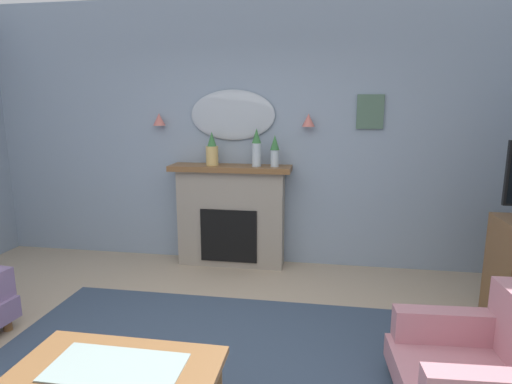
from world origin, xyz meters
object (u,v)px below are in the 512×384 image
Objects in this scene: mantel_vase_centre at (212,151)px; wall_sconce_right at (308,120)px; wall_mirror at (233,115)px; mantel_vase_right at (257,147)px; mantel_vase_left at (275,150)px; armchair_by_coffee_table at (484,366)px; framed_picture at (370,112)px; coffee_table at (117,377)px; fireplace at (231,217)px; wall_sconce_left at (159,119)px.

wall_sconce_right reaches higher than mantel_vase_centre.
mantel_vase_centre is at bearing -139.64° from wall_mirror.
mantel_vase_right is 0.20m from mantel_vase_left.
mantel_vase_centre reaches higher than armchair_by_coffee_table.
coffee_table is (-1.53, -2.85, -1.37)m from framed_picture.
fireplace is 0.92m from mantel_vase_left.
framed_picture is at bearing 10.20° from mantel_vase_left.
mantel_vase_centre is at bearing 93.73° from coffee_table.
mantel_vase_centre is 0.39× the size of wall_mirror.
mantel_vase_centre is 0.47m from wall_mirror.
wall_sconce_right is at bearing 6.16° from fireplace.
fireplace is 1.38m from wall_sconce_left.
mantel_vase_right is 2.92m from armchair_by_coffee_table.
mantel_vase_centre is 2.67× the size of wall_sconce_left.
coffee_table is at bearing -90.52° from wall_mirror.
mantel_vase_centre is 1.08× the size of mantel_vase_left.
wall_sconce_left is (-1.15, 0.12, 0.29)m from mantel_vase_right.
fireplace is at bearing -6.16° from wall_sconce_left.
armchair_by_coffee_table is (1.16, -2.24, -1.35)m from wall_sconce_right.
wall_sconce_right is 2.86m from armchair_by_coffee_table.
wall_sconce_left is 0.39× the size of framed_picture.
wall_sconce_left reaches higher than fireplace.
coffee_table is at bearing -90.55° from fireplace.
mantel_vase_left is 0.49m from wall_sconce_right.
armchair_by_coffee_table is (2.01, -2.29, -1.40)m from wall_mirror.
wall_mirror reaches higher than mantel_vase_right.
fireplace reaches higher than armchair_by_coffee_table.
mantel_vase_left is 2.89m from coffee_table.
wall_sconce_left reaches higher than mantel_vase_right.
framed_picture is (1.20, 0.18, 0.38)m from mantel_vase_right.
wall_sconce_right is (0.35, 0.12, 0.32)m from mantel_vase_left.
wall_sconce_left reaches higher than coffee_table.
mantel_vase_right is at bearing -171.47° from framed_picture.
wall_mirror is at bearing 40.36° from mantel_vase_centre.
mantel_vase_left reaches higher than coffee_table.
mantel_vase_right is 0.43× the size of wall_mirror.
fireplace is 9.71× the size of wall_sconce_left.
wall_mirror reaches higher than mantel_vase_left.
mantel_vase_right is at bearing 128.90° from armchair_by_coffee_table.
mantel_vase_centre is 0.90× the size of mantel_vase_right.
wall_mirror is 0.87× the size of coffee_table.
mantel_vase_left is 2.46× the size of wall_sconce_right.
mantel_vase_left reaches higher than fireplace.
armchair_by_coffee_table is (2.01, -2.14, -0.27)m from fireplace.
wall_mirror reaches higher than coffee_table.
wall_sconce_left reaches higher than mantel_vase_left.
coffee_table is (-0.33, -2.67, -0.98)m from mantel_vase_right.
mantel_vase_right reaches higher than mantel_vase_centre.
wall_sconce_left reaches higher than armchair_by_coffee_table.
mantel_vase_left is 0.40× the size of armchair_by_coffee_table.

